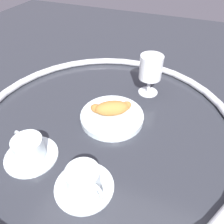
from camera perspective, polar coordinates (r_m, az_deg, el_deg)
ground_plane at (r=0.68m, az=-1.74°, el=-2.88°), size 2.20×2.20×0.00m
table_chrome_rim at (r=0.67m, az=-1.76°, el=-2.13°), size 0.78×0.78×0.02m
pastry_plate at (r=0.68m, az=0.00°, el=-1.10°), size 0.19×0.19×0.02m
croissant_large at (r=0.66m, az=-0.04°, el=1.04°), size 0.12×0.10×0.04m
coffee_cup_near at (r=0.61m, az=-20.26°, el=-8.89°), size 0.14×0.14×0.06m
coffee_cup_far at (r=0.52m, az=-7.15°, el=-16.94°), size 0.14×0.14×0.06m
juice_glass_left at (r=0.76m, az=9.78°, el=10.72°), size 0.08×0.08×0.14m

